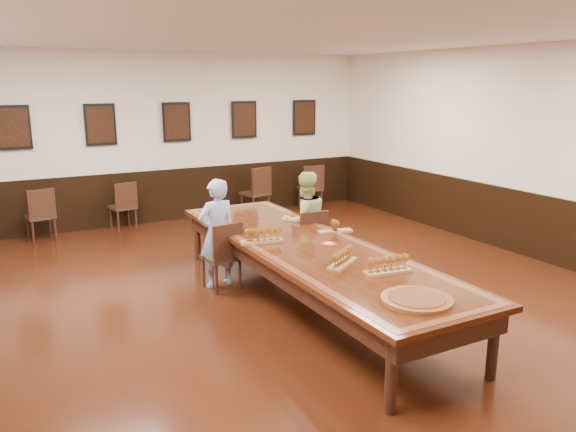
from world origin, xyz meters
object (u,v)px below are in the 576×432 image
spare_chair_a (40,215)px  carved_platter (417,300)px  person_woman (305,221)px  spare_chair_b (122,205)px  person_man (217,233)px  conference_table (308,256)px  chair_woman (308,240)px  chair_man (221,255)px  spare_chair_c (255,191)px  spare_chair_d (310,187)px

spare_chair_a → carved_platter: size_ratio=1.28×
person_woman → spare_chair_b: bearing=-59.4°
spare_chair_b → person_man: size_ratio=0.61×
spare_chair_b → person_man: (0.44, -3.60, 0.28)m
person_man → conference_table: person_man is taller
chair_woman → spare_chair_b: chair_woman is taller
chair_man → chair_woman: 1.33m
spare_chair_a → carved_platter: bearing=101.8°
conference_table → person_man: bearing=123.0°
spare_chair_a → spare_chair_c: 3.98m
spare_chair_b → spare_chair_a: bearing=-4.5°
chair_man → spare_chair_c: 4.07m
chair_man → spare_chair_d: spare_chair_d is taller
chair_woman → conference_table: size_ratio=0.18×
spare_chair_c → person_woman: (-0.78, -3.34, 0.21)m
spare_chair_c → conference_table: 4.71m
chair_woman → spare_chair_a: bearing=-43.7°
person_man → carved_platter: bearing=94.5°
chair_woman → person_man: bearing=1.7°
chair_woman → spare_chair_c: 3.52m
person_woman → carved_platter: (-0.69, -3.15, 0.06)m
spare_chair_c → carved_platter: spare_chair_c is taller
spare_chair_c → carved_platter: bearing=64.5°
carved_platter → chair_man: bearing=102.1°
carved_platter → chair_woman: bearing=77.4°
spare_chair_a → spare_chair_b: (1.41, 0.16, -0.02)m
chair_woman → conference_table: (-0.62, -1.06, 0.16)m
person_man → carved_platter: person_man is taller
spare_chair_d → carved_platter: size_ratio=1.33×
chair_man → spare_chair_d: 4.91m
spare_chair_c → spare_chair_d: spare_chair_c is taller
spare_chair_a → chair_man: bearing=108.6°
chair_woman → spare_chair_c: size_ratio=0.90×
chair_woman → person_woman: (0.01, 0.10, 0.26)m
spare_chair_c → person_man: person_man is taller
person_man → spare_chair_b: bearing=-90.6°
spare_chair_b → spare_chair_c: spare_chair_c is taller
chair_man → conference_table: bearing=117.3°
spare_chair_c → carved_platter: (-1.47, -6.49, 0.27)m
spare_chair_c → person_man: size_ratio=0.70×
spare_chair_a → chair_woman: bearing=123.3°
spare_chair_c → person_man: 4.01m
spare_chair_d → person_woman: person_woman is taller
spare_chair_a → spare_chair_c: spare_chair_c is taller
chair_woman → carved_platter: size_ratio=1.26×
spare_chair_c → spare_chair_d: size_ratio=1.05×
person_woman → conference_table: person_woman is taller
chair_woman → chair_man: bearing=5.8°
spare_chair_c → person_woman: person_woman is taller
spare_chair_c → conference_table: (-1.41, -4.50, 0.11)m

